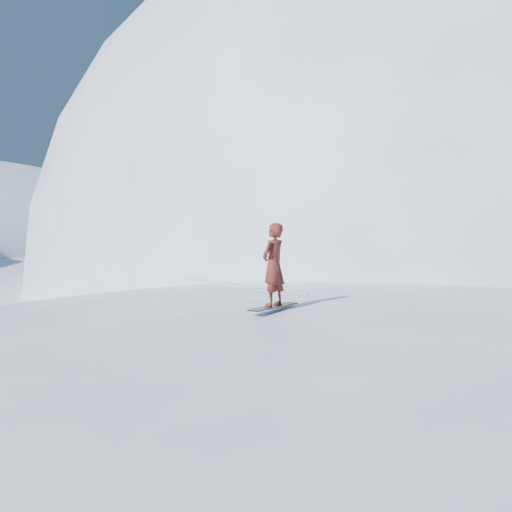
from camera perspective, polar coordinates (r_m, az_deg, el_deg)
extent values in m
plane|color=white|center=(14.01, 15.35, -14.61)|extent=(400.00, 400.00, 0.00)
ellipsoid|color=white|center=(16.90, 11.61, -11.50)|extent=(36.00, 28.00, 4.80)
ellipsoid|color=white|center=(47.61, 16.66, -2.20)|extent=(60.00, 56.00, 56.00)
ellipsoid|color=white|center=(35.79, 7.97, -3.79)|extent=(28.00, 24.00, 18.00)
ellipsoid|color=white|center=(10.39, 4.10, -20.94)|extent=(6.00, 5.40, 0.80)
ellipsoid|color=white|center=(18.12, -1.94, -10.45)|extent=(7.00, 6.30, 1.00)
ellipsoid|color=white|center=(21.49, 23.46, -8.56)|extent=(4.00, 3.60, 0.60)
cube|color=black|center=(12.83, 1.76, -5.07)|extent=(1.53, 1.10, 0.03)
imported|color=maroon|center=(12.73, 1.76, -0.87)|extent=(0.81, 0.73, 1.86)
cube|color=silver|center=(17.44, -2.64, -2.91)|extent=(1.25, 5.89, 0.04)
cube|color=silver|center=(17.60, -1.31, -2.85)|extent=(1.39, 5.86, 0.04)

